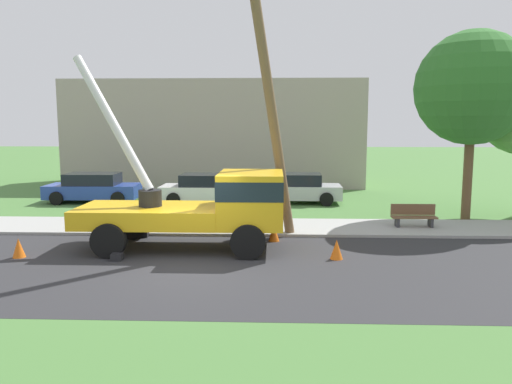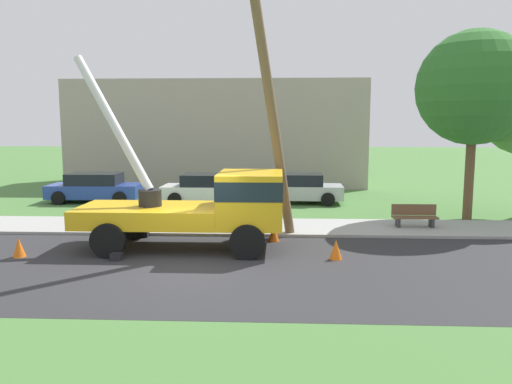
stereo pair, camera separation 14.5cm
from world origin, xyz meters
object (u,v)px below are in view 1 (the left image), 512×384
object	(u,v)px
leaning_utility_pole	(270,100)
traffic_cone_ahead	(337,249)
park_bench	(414,217)
parked_sedan_white	(207,189)
traffic_cone_curbside	(274,233)
roadside_tree_near	(473,88)
traffic_cone_behind	(19,248)
parked_sedan_silver	(295,188)
utility_truck	(209,203)
parked_sedan_blue	(93,188)

from	to	relation	value
leaning_utility_pole	traffic_cone_ahead	distance (m)	5.24
park_bench	parked_sedan_white	bearing A→B (deg)	146.06
traffic_cone_curbside	roadside_tree_near	size ratio (longest dim) A/B	0.08
traffic_cone_ahead	traffic_cone_curbside	world-z (taller)	same
traffic_cone_behind	parked_sedan_white	world-z (taller)	parked_sedan_white
traffic_cone_ahead	parked_sedan_white	xyz separation A→B (m)	(-4.98, 9.77, 0.43)
traffic_cone_curbside	park_bench	world-z (taller)	park_bench
park_bench	traffic_cone_curbside	bearing A→B (deg)	-157.63
parked_sedan_silver	roadside_tree_near	size ratio (longest dim) A/B	0.60
leaning_utility_pole	roadside_tree_near	world-z (taller)	leaning_utility_pole
utility_truck	roadside_tree_near	xyz separation A→B (m)	(9.66, 5.07, 3.75)
traffic_cone_curbside	parked_sedan_silver	size ratio (longest dim) A/B	0.13
traffic_cone_curbside	parked_sedan_silver	bearing A→B (deg)	82.87
parked_sedan_silver	utility_truck	bearing A→B (deg)	-108.31
parked_sedan_white	parked_sedan_silver	size ratio (longest dim) A/B	1.00
parked_sedan_silver	park_bench	size ratio (longest dim) A/B	2.78
utility_truck	parked_sedan_blue	world-z (taller)	utility_truck
leaning_utility_pole	traffic_cone_curbside	distance (m)	4.28
park_bench	utility_truck	bearing A→B (deg)	-156.35
traffic_cone_curbside	traffic_cone_ahead	bearing A→B (deg)	-50.15
utility_truck	park_bench	distance (m)	7.76
traffic_cone_ahead	parked_sedan_silver	world-z (taller)	parked_sedan_silver
parked_sedan_blue	parked_sedan_white	world-z (taller)	same
traffic_cone_ahead	utility_truck	bearing A→B (deg)	163.45
leaning_utility_pole	parked_sedan_silver	xyz separation A→B (m)	(1.15, 7.82, -3.84)
traffic_cone_ahead	park_bench	size ratio (longest dim) A/B	0.35
leaning_utility_pole	park_bench	world-z (taller)	leaning_utility_pole
utility_truck	traffic_cone_ahead	size ratio (longest dim) A/B	12.09
traffic_cone_behind	parked_sedan_silver	world-z (taller)	parked_sedan_silver
utility_truck	parked_sedan_white	size ratio (longest dim) A/B	1.53
parked_sedan_silver	roadside_tree_near	xyz separation A→B (m)	(6.67, -3.99, 4.45)
parked_sedan_silver	park_bench	bearing A→B (deg)	-55.78
parked_sedan_blue	roadside_tree_near	distance (m)	17.53
leaning_utility_pole	park_bench	size ratio (longest dim) A/B	5.53
utility_truck	traffic_cone_ahead	bearing A→B (deg)	-16.55
traffic_cone_ahead	traffic_cone_behind	distance (m)	9.06
utility_truck	parked_sedan_silver	world-z (taller)	utility_truck
utility_truck	traffic_cone_curbside	world-z (taller)	utility_truck
traffic_cone_behind	roadside_tree_near	world-z (taller)	roadside_tree_near
leaning_utility_pole	traffic_cone_ahead	size ratio (longest dim) A/B	15.81
parked_sedan_blue	parked_sedan_silver	size ratio (longest dim) A/B	1.00
parked_sedan_silver	roadside_tree_near	distance (m)	8.95
traffic_cone_behind	parked_sedan_silver	bearing A→B (deg)	51.24
leaning_utility_pole	parked_sedan_silver	world-z (taller)	leaning_utility_pole
traffic_cone_behind	parked_sedan_blue	bearing A→B (deg)	98.70
parked_sedan_white	roadside_tree_near	bearing A→B (deg)	-18.24
traffic_cone_curbside	park_bench	xyz separation A→B (m)	(5.06, 2.08, 0.18)
park_bench	parked_sedan_silver	bearing A→B (deg)	124.22
utility_truck	roadside_tree_near	size ratio (longest dim) A/B	0.92
leaning_utility_pole	parked_sedan_silver	size ratio (longest dim) A/B	1.99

